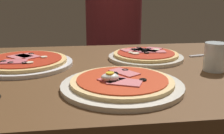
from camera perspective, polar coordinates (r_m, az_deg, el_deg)
name	(u,v)px	position (r m, az deg, el deg)	size (l,w,h in m)	color
dining_table	(102,105)	(0.92, -2.02, -7.88)	(1.05, 0.78, 0.73)	brown
pizza_foreground	(122,84)	(0.70, 2.06, -3.43)	(0.31, 0.31, 0.05)	silver
pizza_across_left	(24,62)	(0.95, -17.62, 0.92)	(0.31, 0.31, 0.03)	white
pizza_across_right	(146,56)	(1.01, 6.94, 2.33)	(0.27, 0.27, 0.03)	silver
water_glass_far	(215,59)	(0.90, 20.37, 1.64)	(0.07, 0.07, 0.09)	silver
fork	(205,55)	(1.11, 18.50, 2.34)	(0.16, 0.05, 0.00)	silver
diner_person	(114,61)	(1.66, 0.33, 1.31)	(0.32, 0.32, 1.18)	black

